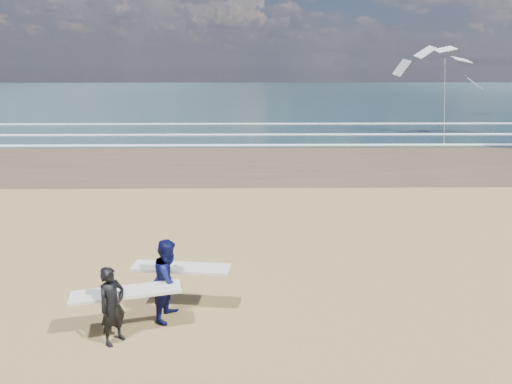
{
  "coord_description": "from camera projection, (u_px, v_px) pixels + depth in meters",
  "views": [
    {
      "loc": [
        2.63,
        -7.75,
        5.45
      ],
      "look_at": [
        2.81,
        6.0,
        1.53
      ],
      "focal_mm": 32.0,
      "sensor_mm": 36.0,
      "label": 1
    }
  ],
  "objects": [
    {
      "name": "foam_breakers",
      "position": [
        468.0,
        133.0,
        36.18
      ],
      "size": [
        220.0,
        11.7,
        0.05
      ],
      "color": "white",
      "rests_on": "ground"
    },
    {
      "name": "ocean",
      "position": [
        351.0,
        95.0,
        78.4
      ],
      "size": [
        220.0,
        100.0,
        0.02
      ],
      "primitive_type": "cube",
      "color": "#172C33",
      "rests_on": "ground"
    },
    {
      "name": "surfer_near",
      "position": [
        115.0,
        303.0,
        9.07
      ],
      "size": [
        2.26,
        1.22,
        1.63
      ],
      "color": "black",
      "rests_on": "ground"
    },
    {
      "name": "kite_1",
      "position": [
        445.0,
        76.0,
        33.02
      ],
      "size": [
        6.69,
        4.84,
        7.67
      ],
      "color": "slate",
      "rests_on": "ground"
    },
    {
      "name": "surfer_far",
      "position": [
        170.0,
        278.0,
        9.94
      ],
      "size": [
        2.25,
        1.26,
        1.82
      ],
      "color": "#0C0F43",
      "rests_on": "ground"
    }
  ]
}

